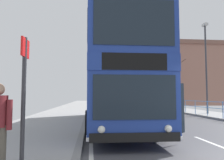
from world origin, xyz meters
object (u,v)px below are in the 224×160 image
background_bus_far_lane (139,96)px  background_building_00 (181,75)px  street_lamp_far_side (206,61)px  bare_tree_far_00 (172,84)px  double_decker_bus_main (114,81)px  bus_stop_sign_near (24,88)px

background_bus_far_lane → background_building_00: bearing=46.2°
street_lamp_far_side → bare_tree_far_00: street_lamp_far_side is taller
double_decker_bus_main → background_building_00: bearing=61.7°
background_bus_far_lane → bare_tree_far_00: 4.79m
double_decker_bus_main → street_lamp_far_side: (8.37, 6.00, 2.15)m
bus_stop_sign_near → street_lamp_far_side: 17.39m
street_lamp_far_side → double_decker_bus_main: bearing=-144.4°
double_decker_bus_main → background_building_00: background_building_00 is taller
bare_tree_far_00 → background_building_00: size_ratio=0.50×
double_decker_bus_main → street_lamp_far_side: street_lamp_far_side is taller
bus_stop_sign_near → background_building_00: bearing=63.4°
bus_stop_sign_near → background_building_00: background_building_00 is taller
double_decker_bus_main → bus_stop_sign_near: 7.74m
street_lamp_far_side → background_building_00: 25.46m
double_decker_bus_main → bare_tree_far_00: bare_tree_far_00 is taller
double_decker_bus_main → background_bus_far_lane: double_decker_bus_main is taller
double_decker_bus_main → background_bus_far_lane: 19.77m
street_lamp_far_side → background_building_00: bearing=71.9°
street_lamp_far_side → bare_tree_far_00: bearing=85.1°
bare_tree_far_00 → double_decker_bus_main: bearing=-119.5°
background_building_00 → street_lamp_far_side: bearing=-108.1°
double_decker_bus_main → bus_stop_sign_near: size_ratio=4.61×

